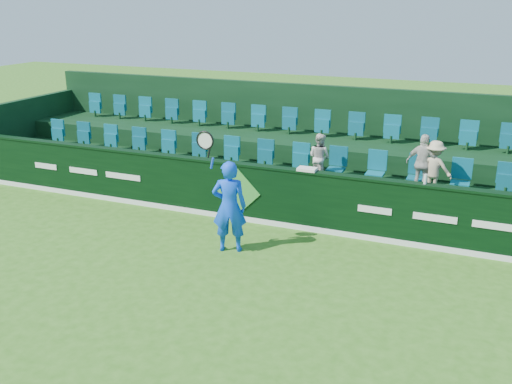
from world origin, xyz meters
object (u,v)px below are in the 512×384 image
at_px(spectator_middle, 423,164).
at_px(towel, 307,169).
at_px(spectator_right, 434,168).
at_px(tennis_player, 229,206).
at_px(spectator_left, 319,157).
at_px(drinks_bottle, 425,179).

height_order(spectator_middle, towel, spectator_middle).
relative_size(spectator_middle, spectator_right, 1.10).
bearing_deg(towel, spectator_right, 24.04).
bearing_deg(spectator_right, tennis_player, 48.53).
bearing_deg(spectator_middle, spectator_right, -164.85).
height_order(tennis_player, towel, tennis_player).
xyz_separation_m(spectator_left, spectator_middle, (2.33, 0.00, 0.09)).
bearing_deg(spectator_left, tennis_player, 92.49).
relative_size(spectator_left, spectator_middle, 0.86).
height_order(spectator_left, towel, spectator_left).
distance_m(tennis_player, spectator_right, 4.56).
bearing_deg(spectator_middle, towel, 41.39).
height_order(spectator_left, spectator_middle, spectator_middle).
xyz_separation_m(towel, drinks_bottle, (2.45, 0.00, 0.07)).
xyz_separation_m(spectator_left, drinks_bottle, (2.51, -1.12, 0.09)).
bearing_deg(drinks_bottle, tennis_player, -154.89).
xyz_separation_m(spectator_middle, drinks_bottle, (0.18, -1.12, -0.00)).
xyz_separation_m(spectator_left, towel, (0.06, -1.12, 0.02)).
height_order(tennis_player, drinks_bottle, tennis_player).
relative_size(tennis_player, spectator_left, 2.21).
relative_size(tennis_player, spectator_right, 2.10).
distance_m(spectator_right, towel, 2.75).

